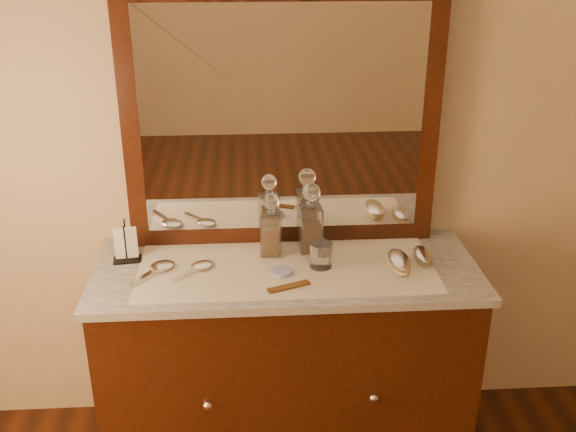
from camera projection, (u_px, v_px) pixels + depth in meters
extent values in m
plane|color=tan|center=(281.00, 103.00, 2.55)|extent=(4.50, 4.50, 0.00)
cube|color=black|center=(286.00, 364.00, 2.68)|extent=(1.40, 0.55, 0.82)
sphere|color=silver|center=(208.00, 405.00, 2.38)|extent=(0.04, 0.04, 0.04)
sphere|color=silver|center=(374.00, 398.00, 2.42)|extent=(0.04, 0.04, 0.04)
cube|color=silver|center=(286.00, 270.00, 2.51)|extent=(1.44, 0.59, 0.03)
cube|color=black|center=(282.00, 119.00, 2.53)|extent=(1.20, 0.08, 1.00)
cube|color=white|center=(283.00, 122.00, 2.50)|extent=(1.06, 0.01, 0.86)
cube|color=silver|center=(287.00, 268.00, 2.48)|extent=(1.10, 0.45, 0.00)
cylinder|color=white|center=(282.00, 271.00, 2.44)|extent=(0.11, 0.11, 0.01)
cube|color=brown|center=(289.00, 287.00, 2.35)|extent=(0.16, 0.08, 0.01)
cube|color=black|center=(128.00, 260.00, 2.55)|extent=(0.11, 0.08, 0.01)
cylinder|color=black|center=(126.00, 245.00, 2.49)|extent=(0.01, 0.01, 0.16)
cylinder|color=black|center=(126.00, 238.00, 2.54)|extent=(0.01, 0.01, 0.16)
cube|color=white|center=(126.00, 243.00, 2.52)|extent=(0.09, 0.05, 0.13)
cube|color=#995916|center=(271.00, 240.00, 2.57)|extent=(0.07, 0.07, 0.11)
cube|color=white|center=(271.00, 235.00, 2.56)|extent=(0.09, 0.09, 0.16)
cylinder|color=white|center=(271.00, 212.00, 2.52)|extent=(0.04, 0.04, 0.03)
sphere|color=white|center=(271.00, 201.00, 2.50)|extent=(0.07, 0.07, 0.06)
cube|color=#995916|center=(311.00, 236.00, 2.59)|extent=(0.07, 0.07, 0.13)
cube|color=white|center=(311.00, 229.00, 2.58)|extent=(0.09, 0.09, 0.18)
cylinder|color=white|center=(311.00, 204.00, 2.54)|extent=(0.04, 0.04, 0.03)
sphere|color=white|center=(311.00, 192.00, 2.52)|extent=(0.07, 0.07, 0.07)
ellipsoid|color=tan|center=(399.00, 265.00, 2.48)|extent=(0.08, 0.17, 0.03)
ellipsoid|color=silver|center=(399.00, 259.00, 2.47)|extent=(0.08, 0.17, 0.03)
ellipsoid|color=tan|center=(423.00, 258.00, 2.53)|extent=(0.06, 0.14, 0.02)
ellipsoid|color=silver|center=(423.00, 254.00, 2.53)|extent=(0.06, 0.14, 0.02)
ellipsoid|color=silver|center=(162.00, 266.00, 2.48)|extent=(0.13, 0.13, 0.02)
cube|color=silver|center=(144.00, 277.00, 2.40)|extent=(0.10, 0.13, 0.01)
ellipsoid|color=silver|center=(202.00, 265.00, 2.48)|extent=(0.12, 0.12, 0.02)
cube|color=silver|center=(185.00, 274.00, 2.43)|extent=(0.10, 0.10, 0.01)
cylinder|color=white|center=(321.00, 255.00, 2.48)|extent=(0.08, 0.08, 0.09)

